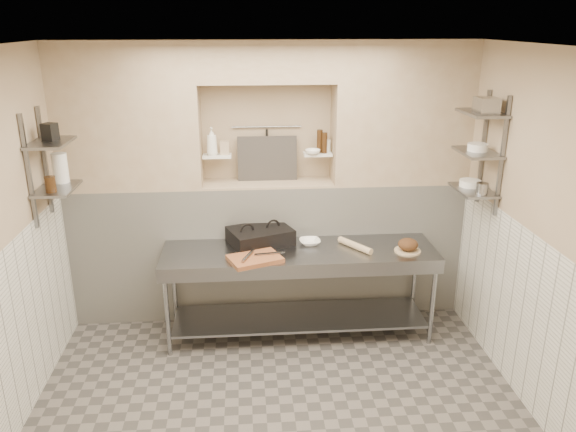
{
  "coord_description": "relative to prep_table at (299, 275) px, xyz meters",
  "views": [
    {
      "loc": [
        -0.24,
        -3.7,
        2.96
      ],
      "look_at": [
        0.13,
        0.9,
        1.35
      ],
      "focal_mm": 35.0,
      "sensor_mm": 36.0,
      "label": 1
    }
  ],
  "objects": [
    {
      "name": "bowl_right",
      "position": [
        1.57,
        -0.05,
        0.9
      ],
      "size": [
        0.2,
        0.2,
        0.06
      ],
      "primitive_type": "cylinder",
      "color": "white",
      "rests_on": "wall_shelf_right_lower"
    },
    {
      "name": "hanging_steel",
      "position": [
        -0.27,
        0.72,
        1.14
      ],
      "size": [
        0.02,
        0.02,
        0.3
      ],
      "primitive_type": "cylinder",
      "color": "black",
      "rests_on": "utensil_rail"
    },
    {
      "name": "knife_blade",
      "position": [
        -0.29,
        -0.16,
        0.31
      ],
      "size": [
        0.28,
        0.07,
        0.01
      ],
      "primitive_type": "cube",
      "rotation": [
        0.0,
        0.0,
        0.13
      ],
      "color": "gray",
      "rests_on": "cutting_board"
    },
    {
      "name": "alcove_shelf_right",
      "position": [
        0.23,
        0.57,
        1.06
      ],
      "size": [
        0.28,
        0.16,
        0.02
      ],
      "primitive_type": "cube",
      "color": "white",
      "rests_on": "backwall_lower"
    },
    {
      "name": "basket_right",
      "position": [
        1.57,
        -0.21,
        1.64
      ],
      "size": [
        0.17,
        0.21,
        0.13
      ],
      "primitive_type": "cube",
      "rotation": [
        0.0,
        0.0,
        -0.0
      ],
      "color": "gray",
      "rests_on": "wall_shelf_right_upper"
    },
    {
      "name": "wall_shelf_left_lower",
      "position": [
        -2.11,
        -0.13,
        0.96
      ],
      "size": [
        0.3,
        0.5,
        0.02
      ],
      "primitive_type": "cube",
      "color": "slate",
      "rests_on": "wall_left"
    },
    {
      "name": "alcove_sill",
      "position": [
        -0.27,
        0.57,
        0.77
      ],
      "size": [
        1.3,
        0.4,
        0.02
      ],
      "primitive_type": "cube",
      "color": "tan",
      "rests_on": "backwall_lower"
    },
    {
      "name": "jug_left",
      "position": [
        -2.11,
        0.02,
        1.1
      ],
      "size": [
        0.13,
        0.13,
        0.26
      ],
      "primitive_type": "cylinder",
      "color": "white",
      "rests_on": "wall_shelf_left_lower"
    },
    {
      "name": "backwall_lower",
      "position": [
        -0.27,
        0.57,
        0.06
      ],
      "size": [
        4.0,
        0.4,
        1.4
      ],
      "primitive_type": "cube",
      "color": "white",
      "rests_on": "floor"
    },
    {
      "name": "bowl_right_mid",
      "position": [
        1.57,
        -0.12,
        1.25
      ],
      "size": [
        0.18,
        0.18,
        0.07
      ],
      "primitive_type": "cylinder",
      "color": "white",
      "rests_on": "wall_shelf_right_mid"
    },
    {
      "name": "bread_board",
      "position": [
        1.01,
        -0.1,
        0.26
      ],
      "size": [
        0.25,
        0.25,
        0.01
      ],
      "primitive_type": "cylinder",
      "color": "tan",
      "rests_on": "prep_table"
    },
    {
      "name": "bottle_soap",
      "position": [
        -0.81,
        0.54,
        1.21
      ],
      "size": [
        0.12,
        0.12,
        0.27
      ],
      "primitive_type": "imported",
      "rotation": [
        0.0,
        0.0,
        0.18
      ],
      "color": "white",
      "rests_on": "alcove_shelf_left"
    },
    {
      "name": "backwall_header",
      "position": [
        -0.27,
        0.57,
        1.96
      ],
      "size": [
        1.3,
        0.4,
        0.4
      ],
      "primitive_type": "cube",
      "color": "tan",
      "rests_on": "backwall_lower"
    },
    {
      "name": "wall_right",
      "position": [
        1.78,
        -1.18,
        0.76
      ],
      "size": [
        0.1,
        3.9,
        2.8
      ],
      "primitive_type": "cube",
      "color": "tan",
      "rests_on": "ground"
    },
    {
      "name": "shelf_rail_left_b",
      "position": [
        -2.24,
        -0.33,
        1.16
      ],
      "size": [
        0.03,
        0.03,
        0.95
      ],
      "primitive_type": "cube",
      "color": "slate",
      "rests_on": "wall_left"
    },
    {
      "name": "tongs",
      "position": [
        -0.49,
        -0.21,
        0.31
      ],
      "size": [
        0.12,
        0.26,
        0.02
      ],
      "primitive_type": "cylinder",
      "rotation": [
        1.57,
        0.0,
        -0.38
      ],
      "color": "gray",
      "rests_on": "cutting_board"
    },
    {
      "name": "wall_shelf_left_upper",
      "position": [
        -2.11,
        -0.13,
        1.36
      ],
      "size": [
        0.3,
        0.5,
        0.03
      ],
      "primitive_type": "cube",
      "color": "slate",
      "rests_on": "wall_left"
    },
    {
      "name": "condiment_a",
      "position": [
        0.3,
        0.55,
        1.17
      ],
      "size": [
        0.06,
        0.06,
        0.21
      ],
      "primitive_type": "cylinder",
      "color": "black",
      "rests_on": "alcove_shelf_right"
    },
    {
      "name": "splash_panel",
      "position": [
        -0.27,
        0.67,
        1.0
      ],
      "size": [
        0.6,
        0.08,
        0.45
      ],
      "primitive_type": "cube",
      "rotation": [
        -0.14,
        0.0,
        0.0
      ],
      "color": "#383330",
      "rests_on": "alcove_sill"
    },
    {
      "name": "shelf_rail_right_b",
      "position": [
        1.71,
        -0.33,
        1.21
      ],
      "size": [
        0.03,
        0.03,
        1.05
      ],
      "primitive_type": "cube",
      "color": "slate",
      "rests_on": "wall_right"
    },
    {
      "name": "panini_press",
      "position": [
        -0.36,
        0.2,
        0.34
      ],
      "size": [
        0.69,
        0.6,
        0.16
      ],
      "rotation": [
        0.0,
        0.0,
        0.37
      ],
      "color": "black",
      "rests_on": "prep_table"
    },
    {
      "name": "jar_alcove",
      "position": [
        -0.69,
        0.58,
        1.13
      ],
      "size": [
        0.09,
        0.09,
        0.13
      ],
      "primitive_type": "cube",
      "color": "tan",
      "rests_on": "alcove_shelf_left"
    },
    {
      "name": "alcove_shelf_left",
      "position": [
        -0.77,
        0.57,
        1.06
      ],
      "size": [
        0.28,
        0.16,
        0.02
      ],
      "primitive_type": "cube",
      "color": "white",
      "rests_on": "backwall_lower"
    },
    {
      "name": "wall_back",
      "position": [
        -0.27,
        0.82,
        0.76
      ],
      "size": [
        4.0,
        0.1,
        2.8
      ],
      "primitive_type": "cube",
      "color": "tan",
      "rests_on": "ground"
    },
    {
      "name": "cutting_board",
      "position": [
        -0.43,
        -0.21,
        0.28
      ],
      "size": [
        0.54,
        0.46,
        0.04
      ],
      "primitive_type": "cube",
      "rotation": [
        0.0,
        0.0,
        0.37
      ],
      "color": "brown",
      "rests_on": "prep_table"
    },
    {
      "name": "wall_shelf_right_upper",
      "position": [
        1.57,
        -0.13,
        1.56
      ],
      "size": [
        0.3,
        0.5,
        0.03
      ],
      "primitive_type": "cube",
      "color": "slate",
      "rests_on": "wall_right"
    },
    {
      "name": "wall_shelf_right_mid",
      "position": [
        1.57,
        -0.13,
        1.21
      ],
      "size": [
        0.3,
        0.5,
        0.02
      ],
      "primitive_type": "cube",
      "color": "slate",
      "rests_on": "wall_right"
    },
    {
      "name": "utensil_rail",
      "position": [
        -0.27,
        0.74,
        1.31
      ],
      "size": [
        0.7,
        0.02,
        0.02
      ],
      "primitive_type": "cylinder",
      "rotation": [
        0.0,
        1.57,
        0.0
      ],
      "color": "gray",
      "rests_on": "wall_back"
    },
    {
      "name": "prep_table",
      "position": [
        0.0,
        0.0,
        0.0
      ],
      "size": [
        2.6,
        0.7,
        0.9
      ],
      "color": "gray",
      "rests_on": "floor"
    },
    {
      "name": "wainscot_left",
      "position": [
        -2.26,
        -1.18,
        0.06
      ],
      "size": [
        0.02,
        3.9,
        1.4
      ],
      "primitive_type": "cube",
      "color": "white",
      "rests_on": "floor"
    },
    {
      "name": "ceiling",
      "position": [
        -0.27,
        -1.18,
        2.21
      ],
      "size": [
        4.0,
        3.9,
        0.1
      ],
      "primitive_type": "cube",
      "color": "silver",
      "rests_on": "ground"
    },
    {
      "name": "rolling_pin",
      "position": [
        0.53,
        0.01,
        0.29
      ],
      "size": [
        0.29,
        0.38,
        0.06
      ],
      "primitive_type": "cylinder",
      "rotation": [
        1.57,
        0.0,
        0.6
      ],
      "color": "tan",
      "rests_on": "prep_table"
    },
    {
      "name": "backwall_pillar_right",
      "position": [
        1.06,
        0.57,
        1.46
      ],
      "size": [
        1.35,
        0.4,
        1.4
      ],
      "primitive_type": "cube",
      "color": "tan",
      "rests_on": "backwall_lower"
    },
    {
      "name": "floor",
      "position": [
        -0.27,
        -1.18,
        -0.69
      ],
      "size": [
        4.0,
        3.9,
        0.1
      ],
      "primitive_type": "cube",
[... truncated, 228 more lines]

